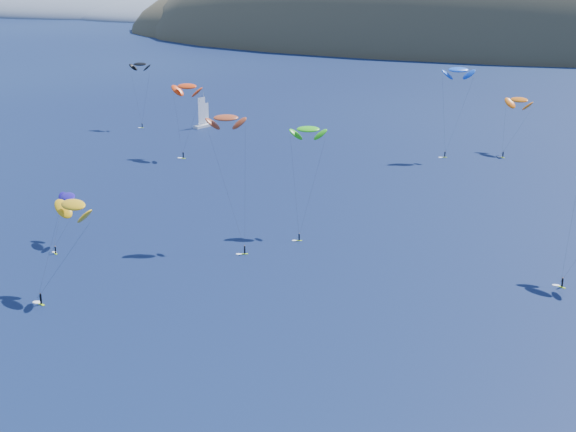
# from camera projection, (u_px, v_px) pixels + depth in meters

# --- Properties ---
(island) EXTENTS (730.00, 300.00, 210.00)m
(island) POSITION_uv_depth(u_px,v_px,m) (548.00, 57.00, 585.85)
(island) COLOR #3D3526
(island) RESTS_ON ground
(headland) EXTENTS (460.00, 250.00, 60.00)m
(headland) POSITION_uv_depth(u_px,v_px,m) (104.00, 17.00, 902.66)
(headland) COLOR slate
(headland) RESTS_ON ground
(sailboat) EXTENTS (10.23, 9.18, 12.21)m
(sailboat) POSITION_uv_depth(u_px,v_px,m) (204.00, 124.00, 284.91)
(sailboat) COLOR silver
(sailboat) RESTS_ON ground
(kitesurfer_1) EXTENTS (10.64, 8.38, 23.69)m
(kitesurfer_1) POSITION_uv_depth(u_px,v_px,m) (187.00, 86.00, 238.16)
(kitesurfer_1) COLOR #A5DE18
(kitesurfer_1) RESTS_ON ground
(kitesurfer_2) EXTENTS (10.28, 12.42, 18.53)m
(kitesurfer_2) POSITION_uv_depth(u_px,v_px,m) (73.00, 205.00, 139.55)
(kitesurfer_2) COLOR #A5DE18
(kitesurfer_2) RESTS_ON ground
(kitesurfer_3) EXTENTS (8.31, 12.94, 24.14)m
(kitesurfer_3) POSITION_uv_depth(u_px,v_px,m) (308.00, 129.00, 171.85)
(kitesurfer_3) COLOR #A5DE18
(kitesurfer_3) RESTS_ON ground
(kitesurfer_4) EXTENTS (10.29, 7.64, 28.60)m
(kitesurfer_4) POSITION_uv_depth(u_px,v_px,m) (458.00, 70.00, 235.02)
(kitesurfer_4) COLOR #A5DE18
(kitesurfer_4) RESTS_ON ground
(kitesurfer_9) EXTENTS (11.87, 11.67, 28.18)m
(kitesurfer_9) POSITION_uv_depth(u_px,v_px,m) (226.00, 118.00, 162.97)
(kitesurfer_9) COLOR #A5DE18
(kitesurfer_9) RESTS_ON ground
(kitesurfer_10) EXTENTS (8.62, 12.66, 11.87)m
(kitesurfer_10) POSITION_uv_depth(u_px,v_px,m) (68.00, 197.00, 166.77)
(kitesurfer_10) COLOR #A5DE18
(kitesurfer_10) RESTS_ON ground
(kitesurfer_11) EXTENTS (10.46, 16.23, 18.61)m
(kitesurfer_11) POSITION_uv_depth(u_px,v_px,m) (519.00, 100.00, 245.00)
(kitesurfer_11) COLOR #A5DE18
(kitesurfer_11) RESTS_ON ground
(kitesurfer_12) EXTENTS (7.75, 5.43, 24.07)m
(kitesurfer_12) POSITION_uv_depth(u_px,v_px,m) (140.00, 64.00, 280.36)
(kitesurfer_12) COLOR #A5DE18
(kitesurfer_12) RESTS_ON ground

